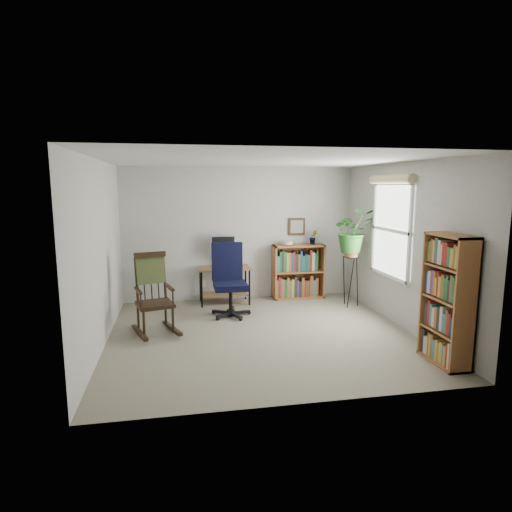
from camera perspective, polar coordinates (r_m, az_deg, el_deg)
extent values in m
cube|color=gray|center=(6.13, 0.70, -10.33)|extent=(4.20, 4.00, 0.00)
cube|color=silver|center=(5.79, 0.74, 12.66)|extent=(4.20, 4.00, 0.00)
cube|color=#B3B2AE|center=(7.80, -2.16, 2.96)|extent=(4.20, 0.00, 2.40)
cube|color=#B3B2AE|center=(3.93, 6.43, -3.41)|extent=(4.20, 0.00, 2.40)
cube|color=#B3B2AE|center=(5.81, -20.04, 0.22)|extent=(0.00, 4.00, 2.40)
cube|color=#B3B2AE|center=(6.58, 18.97, 1.28)|extent=(0.00, 4.00, 2.40)
cube|color=black|center=(7.42, -4.15, -1.60)|extent=(0.40, 0.15, 0.02)
imported|color=#256222|center=(7.41, 12.83, 6.05)|extent=(1.69, 1.88, 1.46)
imported|color=#256222|center=(7.96, 7.64, 1.93)|extent=(0.13, 0.24, 0.11)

